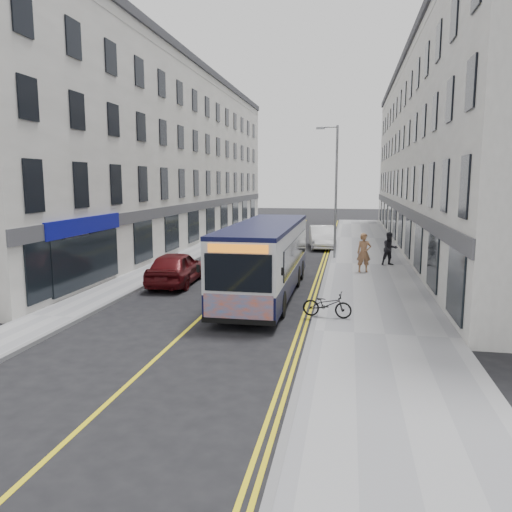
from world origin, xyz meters
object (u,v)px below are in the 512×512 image
at_px(city_bus, 266,257).
at_px(car_maroon, 176,268).
at_px(pedestrian_near, 364,253).
at_px(car_white, 322,237).
at_px(streetlamp, 335,187).
at_px(pedestrian_far, 390,249).
at_px(bicycle, 327,305).

relative_size(city_bus, car_maroon, 2.28).
height_order(city_bus, pedestrian_near, city_bus).
bearing_deg(car_maroon, pedestrian_near, -156.78).
distance_m(pedestrian_near, car_white, 10.20).
distance_m(streetlamp, pedestrian_far, 5.11).
height_order(streetlamp, city_bus, streetlamp).
bearing_deg(car_white, car_maroon, -120.18).
xyz_separation_m(pedestrian_near, car_white, (-2.66, 9.84, -0.34)).
bearing_deg(car_maroon, car_white, -115.68).
bearing_deg(pedestrian_near, car_maroon, -166.37).
distance_m(streetlamp, pedestrian_near, 5.91).
relative_size(pedestrian_near, car_white, 0.42).
xyz_separation_m(bicycle, pedestrian_near, (1.46, 8.98, 0.56)).
height_order(bicycle, pedestrian_far, pedestrian_far).
relative_size(bicycle, car_white, 0.36).
distance_m(city_bus, car_white, 15.67).
height_order(pedestrian_near, car_white, pedestrian_near).
relative_size(streetlamp, car_white, 1.68).
bearing_deg(streetlamp, pedestrian_far, -34.92).
relative_size(pedestrian_far, car_maroon, 0.40).
relative_size(city_bus, pedestrian_near, 5.23).
height_order(streetlamp, bicycle, streetlamp).
relative_size(streetlamp, bicycle, 4.71).
xyz_separation_m(streetlamp, car_maroon, (-6.93, -8.82, -3.60)).
distance_m(city_bus, pedestrian_near, 7.10).
relative_size(city_bus, car_white, 2.20).
height_order(city_bus, car_maroon, city_bus).
relative_size(pedestrian_near, pedestrian_far, 1.10).
bearing_deg(bicycle, streetlamp, 8.67).
bearing_deg(city_bus, bicycle, -50.34).
xyz_separation_m(pedestrian_far, car_maroon, (-10.09, -6.61, -0.25)).
bearing_deg(city_bus, streetlamp, 76.70).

